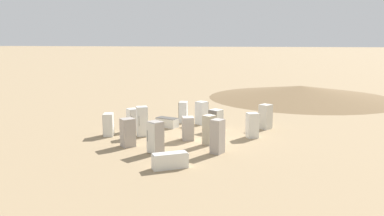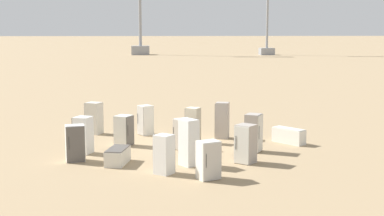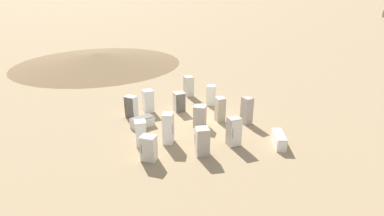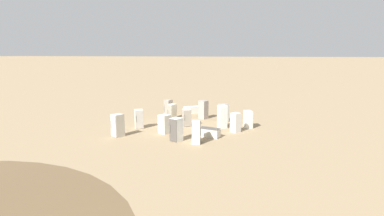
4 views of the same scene
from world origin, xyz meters
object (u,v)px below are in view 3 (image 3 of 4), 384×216
at_px(discarded_fridge_14, 202,141).
at_px(discarded_fridge_8, 220,109).
at_px(discarded_fridge_3, 179,102).
at_px(discarded_fridge_12, 149,148).
at_px(discarded_fridge_2, 211,95).
at_px(discarded_fridge_7, 131,107).
at_px(discarded_fridge_10, 247,110).
at_px(discarded_fridge_6, 142,122).
at_px(discarded_fridge_1, 168,128).
at_px(discarded_fridge_11, 148,101).
at_px(discarded_fridge_4, 234,132).
at_px(discarded_fridge_13, 141,133).
at_px(discarded_fridge_9, 189,86).
at_px(discarded_fridge_0, 279,140).
at_px(discarded_fridge_5, 200,116).

bearing_deg(discarded_fridge_14, discarded_fridge_8, -26.74).
height_order(discarded_fridge_3, discarded_fridge_12, discarded_fridge_3).
distance_m(discarded_fridge_2, discarded_fridge_7, 6.34).
height_order(discarded_fridge_7, discarded_fridge_10, discarded_fridge_10).
bearing_deg(discarded_fridge_8, discarded_fridge_3, 127.84).
relative_size(discarded_fridge_12, discarded_fridge_14, 0.89).
distance_m(discarded_fridge_3, discarded_fridge_6, 3.61).
xyz_separation_m(discarded_fridge_1, discarded_fridge_6, (2.94, -0.50, -0.63)).
bearing_deg(discarded_fridge_11, discarded_fridge_7, -162.34).
distance_m(discarded_fridge_2, discarded_fridge_6, 6.31).
relative_size(discarded_fridge_4, discarded_fridge_14, 1.07).
bearing_deg(discarded_fridge_8, discarded_fridge_2, 77.47).
bearing_deg(discarded_fridge_4, discarded_fridge_13, -20.55).
height_order(discarded_fridge_7, discarded_fridge_9, discarded_fridge_9).
height_order(discarded_fridge_2, discarded_fridge_12, discarded_fridge_2).
height_order(discarded_fridge_9, discarded_fridge_10, discarded_fridge_10).
xyz_separation_m(discarded_fridge_12, discarded_fridge_13, (1.63, -0.88, 0.04)).
distance_m(discarded_fridge_0, discarded_fridge_10, 3.50).
bearing_deg(discarded_fridge_12, discarded_fridge_7, -53.76).
height_order(discarded_fridge_12, discarded_fridge_14, discarded_fridge_14).
height_order(discarded_fridge_1, discarded_fridge_7, discarded_fridge_1).
height_order(discarded_fridge_2, discarded_fridge_14, discarded_fridge_14).
distance_m(discarded_fridge_6, discarded_fridge_8, 5.38).
distance_m(discarded_fridge_2, discarded_fridge_14, 7.71).
xyz_separation_m(discarded_fridge_8, discarded_fridge_11, (5.12, 2.02, -0.03)).
height_order(discarded_fridge_1, discarded_fridge_11, discarded_fridge_1).
xyz_separation_m(discarded_fridge_3, discarded_fridge_10, (-4.95, -1.40, 0.20)).
bearing_deg(discarded_fridge_3, discarded_fridge_5, 96.98).
height_order(discarded_fridge_10, discarded_fridge_12, discarded_fridge_10).
relative_size(discarded_fridge_8, discarded_fridge_9, 1.02).
bearing_deg(discarded_fridge_11, discarded_fridge_10, -43.20).
bearing_deg(discarded_fridge_12, discarded_fridge_14, -150.81).
bearing_deg(discarded_fridge_9, discarded_fridge_6, -139.83).
distance_m(discarded_fridge_12, discarded_fridge_13, 1.85).
bearing_deg(discarded_fridge_9, discarded_fridge_8, -90.59).
xyz_separation_m(discarded_fridge_2, discarded_fridge_9, (2.76, -0.47, 0.06)).
bearing_deg(discarded_fridge_4, discarded_fridge_3, -77.31).
relative_size(discarded_fridge_9, discarded_fridge_12, 1.17).
xyz_separation_m(discarded_fridge_3, discarded_fridge_4, (-5.97, 1.78, 0.14)).
bearing_deg(discarded_fridge_8, discarded_fridge_0, -67.93).
distance_m(discarded_fridge_1, discarded_fridge_8, 4.61).
xyz_separation_m(discarded_fridge_8, discarded_fridge_12, (-0.06, 6.67, -0.14)).
distance_m(discarded_fridge_1, discarded_fridge_2, 6.94).
bearing_deg(discarded_fridge_0, discarded_fridge_5, -27.77).
bearing_deg(discarded_fridge_9, discarded_fridge_13, -130.83).
distance_m(discarded_fridge_2, discarded_fridge_8, 3.17).
xyz_separation_m(discarded_fridge_0, discarded_fridge_4, (2.08, 1.67, 0.49)).
relative_size(discarded_fridge_1, discarded_fridge_11, 1.15).
xyz_separation_m(discarded_fridge_3, discarded_fridge_6, (0.10, 3.58, -0.40)).
xyz_separation_m(discarded_fridge_3, discarded_fridge_14, (-5.23, 3.84, 0.08)).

